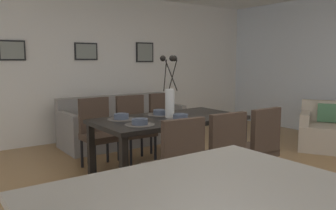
{
  "coord_description": "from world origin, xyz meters",
  "views": [
    {
      "loc": [
        -2.56,
        -2.63,
        1.42
      ],
      "look_at": [
        -0.1,
        0.83,
        0.86
      ],
      "focal_mm": 36.77,
      "sensor_mm": 36.0,
      "label": 1
    }
  ],
  "objects_px": {
    "dining_chair_mid_right": "(166,121)",
    "sofa": "(122,127)",
    "bowl_far_left": "(180,116)",
    "bowl_far_right": "(160,112)",
    "dining_chair_far_left": "(220,152)",
    "centerpiece_vase": "(170,94)",
    "framed_picture_center": "(86,51)",
    "dining_chair_mid_left": "(257,145)",
    "framed_picture_right": "(145,52)",
    "framed_picture_left": "(12,50)",
    "bowl_near_left": "(140,121)",
    "dining_chair_near_left": "(177,162)",
    "armchair": "(327,131)",
    "dining_table": "(170,124)",
    "dining_chair_near_right": "(98,129)",
    "dining_chair_far_right": "(134,125)",
    "bowl_near_right": "(121,116)"
  },
  "relations": [
    {
      "from": "dining_chair_far_left",
      "to": "dining_chair_mid_left",
      "type": "xyz_separation_m",
      "value": [
        0.53,
        -0.01,
        0.0
      ]
    },
    {
      "from": "centerpiece_vase",
      "to": "framed_picture_center",
      "type": "height_order",
      "value": "framed_picture_center"
    },
    {
      "from": "framed_picture_right",
      "to": "dining_chair_near_left",
      "type": "bearing_deg",
      "value": -117.5
    },
    {
      "from": "dining_chair_near_left",
      "to": "bowl_far_right",
      "type": "xyz_separation_m",
      "value": [
        0.56,
        1.1,
        0.27
      ]
    },
    {
      "from": "centerpiece_vase",
      "to": "sofa",
      "type": "xyz_separation_m",
      "value": [
        0.36,
        1.89,
        -0.74
      ]
    },
    {
      "from": "bowl_far_right",
      "to": "framed_picture_left",
      "type": "height_order",
      "value": "framed_picture_left"
    },
    {
      "from": "dining_chair_mid_right",
      "to": "framed_picture_left",
      "type": "bearing_deg",
      "value": 137.52
    },
    {
      "from": "bowl_near_left",
      "to": "bowl_far_left",
      "type": "relative_size",
      "value": 1.0
    },
    {
      "from": "bowl_near_right",
      "to": "framed_picture_right",
      "type": "height_order",
      "value": "framed_picture_right"
    },
    {
      "from": "dining_chair_mid_right",
      "to": "sofa",
      "type": "relative_size",
      "value": 0.45
    },
    {
      "from": "dining_chair_near_right",
      "to": "framed_picture_right",
      "type": "distance_m",
      "value": 2.62
    },
    {
      "from": "dining_table",
      "to": "bowl_near_right",
      "type": "bearing_deg",
      "value": 158.94
    },
    {
      "from": "framed_picture_left",
      "to": "framed_picture_center",
      "type": "xyz_separation_m",
      "value": [
        1.21,
        -0.0,
        -0.0
      ]
    },
    {
      "from": "dining_chair_mid_left",
      "to": "centerpiece_vase",
      "type": "xyz_separation_m",
      "value": [
        -0.52,
        0.9,
        0.51
      ]
    },
    {
      "from": "bowl_far_left",
      "to": "framed_picture_right",
      "type": "distance_m",
      "value": 3.09
    },
    {
      "from": "framed_picture_center",
      "to": "bowl_far_right",
      "type": "bearing_deg",
      "value": -90.0
    },
    {
      "from": "dining_chair_far_left",
      "to": "dining_table",
      "type": "bearing_deg",
      "value": 88.85
    },
    {
      "from": "bowl_far_left",
      "to": "bowl_far_right",
      "type": "bearing_deg",
      "value": 90.0
    },
    {
      "from": "sofa",
      "to": "framed_picture_center",
      "type": "bearing_deg",
      "value": 119.61
    },
    {
      "from": "dining_chair_far_right",
      "to": "bowl_far_right",
      "type": "distance_m",
      "value": 0.71
    },
    {
      "from": "bowl_far_right",
      "to": "dining_chair_mid_right",
      "type": "bearing_deg",
      "value": 50.39
    },
    {
      "from": "dining_chair_far_right",
      "to": "bowl_far_right",
      "type": "bearing_deg",
      "value": -90.2
    },
    {
      "from": "dining_chair_mid_right",
      "to": "sofa",
      "type": "bearing_deg",
      "value": 101.84
    },
    {
      "from": "dining_chair_far_left",
      "to": "dining_chair_mid_right",
      "type": "relative_size",
      "value": 1.0
    },
    {
      "from": "bowl_near_left",
      "to": "framed_picture_center",
      "type": "bearing_deg",
      "value": 78.8
    },
    {
      "from": "dining_chair_far_left",
      "to": "bowl_far_right",
      "type": "distance_m",
      "value": 1.12
    },
    {
      "from": "bowl_near_left",
      "to": "sofa",
      "type": "height_order",
      "value": "bowl_near_left"
    },
    {
      "from": "dining_chair_near_left",
      "to": "framed_picture_center",
      "type": "bearing_deg",
      "value": 80.61
    },
    {
      "from": "bowl_far_left",
      "to": "framed_picture_right",
      "type": "relative_size",
      "value": 0.44
    },
    {
      "from": "dining_table",
      "to": "framed_picture_center",
      "type": "bearing_deg",
      "value": 90.0
    },
    {
      "from": "dining_chair_far_right",
      "to": "armchair",
      "type": "xyz_separation_m",
      "value": [
        2.84,
        -1.23,
        -0.23
      ]
    },
    {
      "from": "sofa",
      "to": "framed_picture_left",
      "type": "relative_size",
      "value": 5.24
    },
    {
      "from": "centerpiece_vase",
      "to": "framed_picture_right",
      "type": "relative_size",
      "value": 1.91
    },
    {
      "from": "dining_chair_far_left",
      "to": "centerpiece_vase",
      "type": "distance_m",
      "value": 1.02
    },
    {
      "from": "dining_chair_near_right",
      "to": "dining_chair_mid_right",
      "type": "height_order",
      "value": "same"
    },
    {
      "from": "bowl_far_left",
      "to": "framed_picture_right",
      "type": "xyz_separation_m",
      "value": [
        1.21,
        2.73,
        0.79
      ]
    },
    {
      "from": "dining_chair_far_left",
      "to": "framed_picture_right",
      "type": "xyz_separation_m",
      "value": [
        1.23,
        3.4,
        1.06
      ]
    },
    {
      "from": "dining_chair_mid_left",
      "to": "framed_picture_right",
      "type": "bearing_deg",
      "value": 78.53
    },
    {
      "from": "dining_chair_mid_right",
      "to": "armchair",
      "type": "distance_m",
      "value": 2.61
    },
    {
      "from": "dining_chair_mid_left",
      "to": "framed_picture_left",
      "type": "xyz_separation_m",
      "value": [
        -1.73,
        3.41,
        1.06
      ]
    },
    {
      "from": "bowl_near_left",
      "to": "dining_chair_far_right",
      "type": "bearing_deg",
      "value": 63.27
    },
    {
      "from": "dining_chair_near_right",
      "to": "bowl_near_left",
      "type": "height_order",
      "value": "dining_chair_near_right"
    },
    {
      "from": "dining_chair_mid_left",
      "to": "centerpiece_vase",
      "type": "distance_m",
      "value": 1.15
    },
    {
      "from": "bowl_far_right",
      "to": "framed_picture_right",
      "type": "bearing_deg",
      "value": 62.37
    },
    {
      "from": "dining_table",
      "to": "centerpiece_vase",
      "type": "relative_size",
      "value": 2.45
    },
    {
      "from": "bowl_far_right",
      "to": "sofa",
      "type": "distance_m",
      "value": 1.79
    },
    {
      "from": "bowl_far_left",
      "to": "framed_picture_left",
      "type": "bearing_deg",
      "value": 113.92
    },
    {
      "from": "dining_chair_near_left",
      "to": "armchair",
      "type": "distance_m",
      "value": 3.45
    },
    {
      "from": "bowl_near_left",
      "to": "framed_picture_left",
      "type": "bearing_deg",
      "value": 103.79
    },
    {
      "from": "dining_table",
      "to": "dining_chair_far_right",
      "type": "relative_size",
      "value": 1.96
    }
  ]
}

